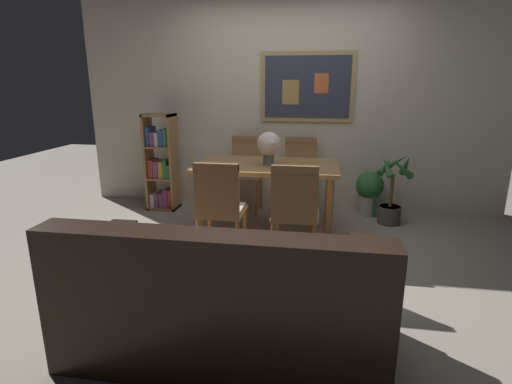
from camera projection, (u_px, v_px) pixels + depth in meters
The scene contains 13 objects.
ground_plane at pixel (272, 255), 3.70m from camera, with size 12.00×12.00×0.00m, color gray.
wall_back_with_painting at pixel (290, 103), 4.88m from camera, with size 5.20×0.14×2.60m.
dining_table at pixel (267, 174), 4.10m from camera, with size 1.43×0.85×0.74m.
dining_chair_far_right at pixel (300, 169), 4.79m from camera, with size 0.40×0.41×0.91m.
dining_chair_far_left at pixel (246, 168), 4.88m from camera, with size 0.40×0.41×0.91m.
dining_chair_near_left at pixel (220, 204), 3.43m from camera, with size 0.40×0.41×0.91m.
dining_chair_near_right at pixel (295, 207), 3.34m from camera, with size 0.40×0.41×0.91m.
leather_couch at pixel (222, 304), 2.30m from camera, with size 1.80×0.84×0.84m.
bookshelf at pixel (162, 165), 4.94m from camera, with size 0.36×0.28×1.18m.
potted_ivy at pixel (369, 191), 4.77m from camera, with size 0.33×0.33×0.57m.
potted_palm at pixel (392, 195), 4.46m from camera, with size 0.40×0.46×0.81m.
flower_vase at pixel (269, 145), 3.99m from camera, with size 0.24×0.24×0.33m.
tv_remote at pixel (308, 167), 3.86m from camera, with size 0.15×0.13×0.02m.
Camera 1 is at (0.41, -3.39, 1.54)m, focal length 28.05 mm.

